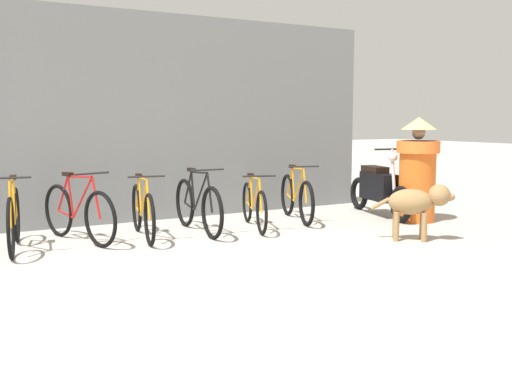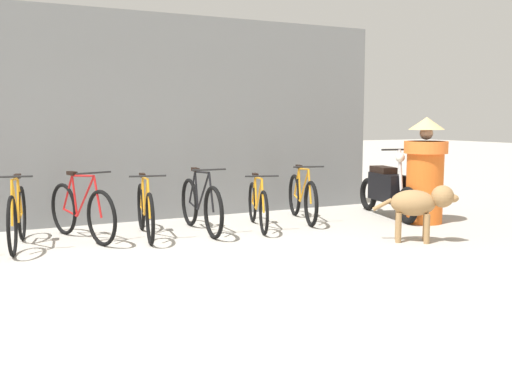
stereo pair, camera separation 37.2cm
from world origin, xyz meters
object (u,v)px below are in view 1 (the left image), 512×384
object	(u,v)px
bicycle_1	(14,219)
person_in_robes	(417,169)
bicycle_4	(198,206)
stray_dog	(418,202)
bicycle_2	(78,213)
bicycle_5	(254,205)
bicycle_3	(143,211)
motorcycle	(379,189)
bicycle_6	(296,198)

from	to	relation	value
bicycle_1	person_in_robes	xyz separation A→B (m)	(5.60, -0.87, 0.42)
bicycle_4	stray_dog	distance (m)	2.91
bicycle_2	bicycle_5	size ratio (longest dim) A/B	1.05
stray_dog	person_in_robes	bearing A→B (deg)	83.31
bicycle_3	stray_dog	bearing A→B (deg)	67.96
bicycle_5	motorcycle	size ratio (longest dim) A/B	0.82
bicycle_5	stray_dog	xyz separation A→B (m)	(1.39, -1.79, 0.17)
bicycle_2	bicycle_5	bearing A→B (deg)	66.97
person_in_robes	stray_dog	bearing A→B (deg)	0.98
stray_dog	person_in_robes	distance (m)	1.51
bicycle_6	motorcycle	bearing A→B (deg)	95.81
bicycle_5	motorcycle	world-z (taller)	motorcycle
bicycle_5	motorcycle	bearing A→B (deg)	107.38
stray_dog	person_in_robes	xyz separation A→B (m)	(1.04, 1.06, 0.30)
bicycle_3	bicycle_5	xyz separation A→B (m)	(1.61, -0.10, -0.02)
bicycle_1	bicycle_6	distance (m)	4.07
motorcycle	bicycle_1	bearing A→B (deg)	-78.69
bicycle_4	person_in_robes	world-z (taller)	person_in_robes
bicycle_2	motorcycle	distance (m)	4.69
bicycle_3	motorcycle	world-z (taller)	motorcycle
bicycle_3	bicycle_6	bearing A→B (deg)	103.65
bicycle_2	bicycle_4	world-z (taller)	bicycle_2
bicycle_1	bicycle_3	distance (m)	1.57
bicycle_1	stray_dog	world-z (taller)	bicycle_1
bicycle_1	bicycle_5	size ratio (longest dim) A/B	1.04
bicycle_1	bicycle_6	world-z (taller)	bicycle_1
bicycle_4	bicycle_2	bearing A→B (deg)	-92.83
bicycle_1	bicycle_2	distance (m)	0.79
bicycle_3	bicycle_4	size ratio (longest dim) A/B	0.97
bicycle_2	person_in_robes	world-z (taller)	person_in_robes
bicycle_4	bicycle_5	size ratio (longest dim) A/B	1.11
bicycle_1	bicycle_2	size ratio (longest dim) A/B	0.99
bicycle_2	stray_dog	size ratio (longest dim) A/B	1.86
bicycle_1	bicycle_6	xyz separation A→B (m)	(4.07, 0.11, -0.02)
motorcycle	person_in_robes	distance (m)	0.79
bicycle_3	person_in_robes	distance (m)	4.14
bicycle_4	motorcycle	distance (m)	3.12
bicycle_4	stray_dog	xyz separation A→B (m)	(2.21, -1.89, 0.13)
bicycle_1	stray_dog	size ratio (longest dim) A/B	1.85
bicycle_2	bicycle_5	distance (m)	2.41
stray_dog	bicycle_5	bearing A→B (deg)	165.38
motorcycle	stray_dog	bearing A→B (deg)	-14.03
bicycle_6	stray_dog	bearing A→B (deg)	30.78
bicycle_5	motorcycle	distance (m)	2.29
bicycle_1	bicycle_4	xyz separation A→B (m)	(2.35, -0.04, -0.01)
bicycle_1	bicycle_6	size ratio (longest dim) A/B	1.01
bicycle_3	bicycle_5	distance (m)	1.62
bicycle_5	person_in_robes	size ratio (longest dim) A/B	1.00
bicycle_4	bicycle_5	xyz separation A→B (m)	(0.83, -0.10, -0.04)
bicycle_5	person_in_robes	distance (m)	2.57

